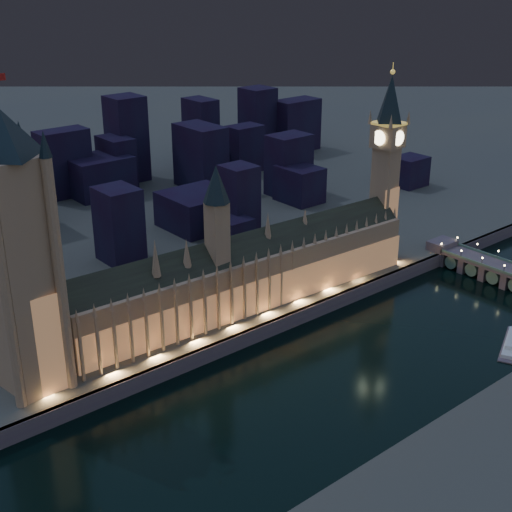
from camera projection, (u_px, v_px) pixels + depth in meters
ground_plane at (325, 371)px, 324.60m from camera, size 2000.00×2000.00×0.00m
embankment_wall at (266, 330)px, 352.06m from camera, size 2000.00×2.50×8.00m
palace_of_westminster at (249, 273)px, 361.53m from camera, size 202.00×28.76×78.00m
victoria_tower at (17, 244)px, 275.54m from camera, size 31.68×31.68×128.40m
elizabeth_tower at (387, 153)px, 404.78m from camera, size 18.00×18.00×113.86m
westminster_bridge at (511, 277)px, 406.59m from camera, size 17.13×113.00×15.90m
city_backdrop at (117, 178)px, 505.60m from camera, size 472.56×215.63×67.35m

